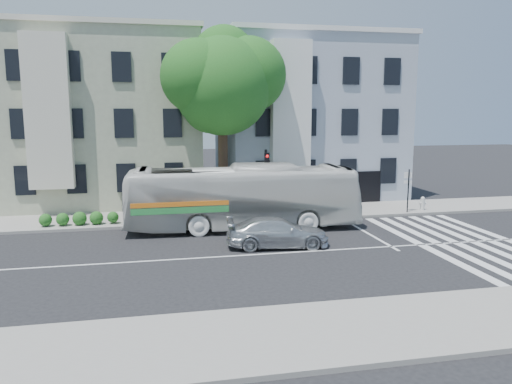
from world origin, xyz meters
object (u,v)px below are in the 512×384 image
object	(u,v)px
sedan	(277,232)
bus	(243,197)
traffic_signal	(266,176)
fire_hydrant	(423,203)

from	to	relation	value
sedan	bus	bearing A→B (deg)	19.74
bus	sedan	world-z (taller)	bus
bus	traffic_signal	distance (m)	2.10
traffic_signal	bus	bearing A→B (deg)	-132.27
traffic_signal	fire_hydrant	size ratio (longest dim) A/B	4.95
traffic_signal	fire_hydrant	xyz separation A→B (m)	(9.98, 0.85, -2.05)
sedan	fire_hydrant	distance (m)	12.02
bus	fire_hydrant	distance (m)	11.72
bus	fire_hydrant	xyz separation A→B (m)	(11.50, 1.96, -1.12)
sedan	fire_hydrant	size ratio (longest dim) A/B	5.68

